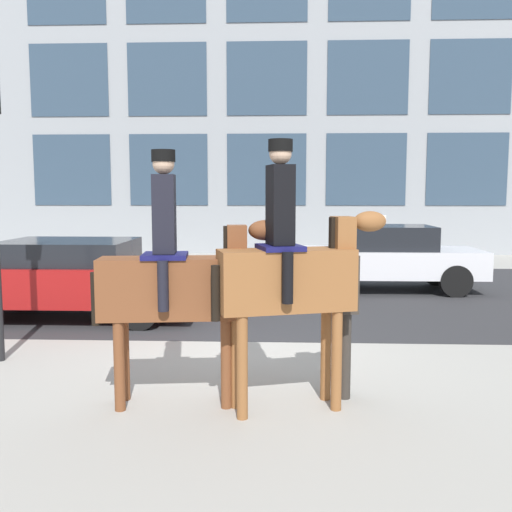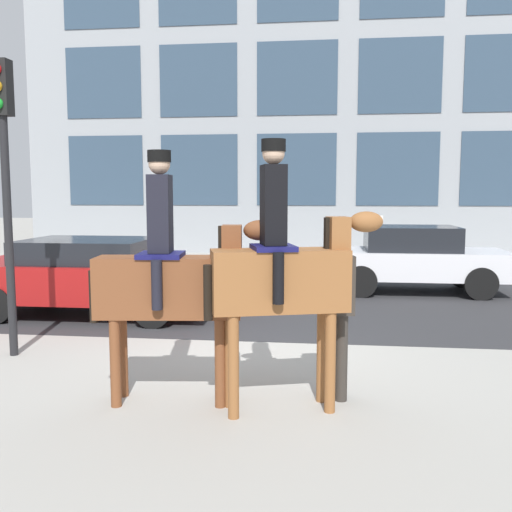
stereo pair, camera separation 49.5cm
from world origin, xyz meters
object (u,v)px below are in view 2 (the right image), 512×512
at_px(street_car_near_lane, 93,274).
at_px(mounted_horse_lead, 172,278).
at_px(pedestrian_bystander, 340,303).
at_px(street_car_far_lane, 414,258).
at_px(mounted_horse_companion, 283,272).
at_px(traffic_light, 4,160).

bearing_deg(street_car_near_lane, mounted_horse_lead, -57.71).
distance_m(pedestrian_bystander, street_car_far_lane, 7.11).
bearing_deg(mounted_horse_companion, mounted_horse_lead, 159.95).
distance_m(mounted_horse_lead, traffic_light, 3.27).
bearing_deg(traffic_light, pedestrian_bystander, -14.30).
distance_m(pedestrian_bystander, traffic_light, 4.79).
bearing_deg(pedestrian_bystander, mounted_horse_lead, -0.20).
height_order(street_car_near_lane, traffic_light, traffic_light).
relative_size(pedestrian_bystander, street_car_near_lane, 0.40).
height_order(mounted_horse_companion, traffic_light, traffic_light).
xyz_separation_m(mounted_horse_companion, traffic_light, (-3.80, 1.50, 1.22)).
bearing_deg(street_car_near_lane, mounted_horse_companion, -48.12).
bearing_deg(street_car_near_lane, street_car_far_lane, 26.43).
bearing_deg(street_car_far_lane, mounted_horse_companion, -108.16).
height_order(mounted_horse_lead, traffic_light, traffic_light).
bearing_deg(mounted_horse_lead, pedestrian_bystander, 3.63).
distance_m(mounted_horse_companion, street_car_near_lane, 5.69).
bearing_deg(street_car_far_lane, street_car_near_lane, -153.57).
height_order(mounted_horse_companion, pedestrian_bystander, mounted_horse_companion).
bearing_deg(mounted_horse_companion, traffic_light, 142.42).
bearing_deg(street_car_far_lane, pedestrian_bystander, -104.73).
height_order(mounted_horse_lead, mounted_horse_companion, mounted_horse_companion).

